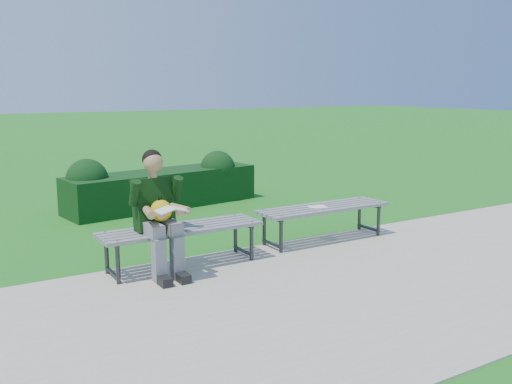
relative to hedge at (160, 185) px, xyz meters
name	(u,v)px	position (x,y,z in m)	size (l,w,h in m)	color
ground	(223,253)	(-0.38, -2.92, -0.36)	(80.00, 80.00, 0.00)	#2C761B
walkway	(308,297)	(-0.38, -4.67, -0.35)	(30.00, 3.50, 0.02)	beige
hedge	(160,185)	(0.00, 0.00, 0.00)	(3.35, 1.27, 0.89)	#183914
bench_left	(181,232)	(-1.03, -3.21, 0.05)	(1.80, 0.50, 0.46)	slate
bench_right	(324,210)	(0.98, -3.14, 0.05)	(1.80, 0.50, 0.46)	slate
seated_boy	(158,210)	(-1.33, -3.31, 0.35)	(0.56, 0.76, 1.31)	gray
paper_sheet	(317,207)	(0.88, -3.14, 0.11)	(0.26, 0.22, 0.01)	white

